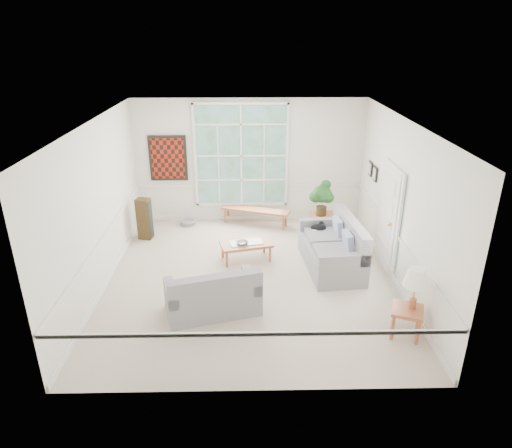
{
  "coord_description": "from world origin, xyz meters",
  "views": [
    {
      "loc": [
        -0.06,
        -7.72,
        4.44
      ],
      "look_at": [
        0.1,
        0.2,
        1.05
      ],
      "focal_mm": 32.0,
      "sensor_mm": 36.0,
      "label": 1
    }
  ],
  "objects": [
    {
      "name": "loveseat_right",
      "position": [
        1.61,
        0.43,
        0.5
      ],
      "size": [
        1.13,
        1.95,
        1.01
      ],
      "primitive_type": "cube",
      "rotation": [
        0.0,
        0.0,
        0.09
      ],
      "color": "gray",
      "rests_on": "floor"
    },
    {
      "name": "wall_left",
      "position": [
        -2.75,
        0.0,
        1.5
      ],
      "size": [
        0.02,
        6.0,
        3.0
      ],
      "primitive_type": "cube",
      "color": "white",
      "rests_on": "ground"
    },
    {
      "name": "loveseat_front",
      "position": [
        -0.66,
        -1.11,
        0.42
      ],
      "size": [
        1.7,
        1.18,
        0.83
      ],
      "primitive_type": "cube",
      "rotation": [
        0.0,
        0.0,
        0.28
      ],
      "color": "gray",
      "rests_on": "floor"
    },
    {
      "name": "wall_right",
      "position": [
        2.75,
        0.0,
        1.5
      ],
      "size": [
        0.02,
        6.0,
        3.0
      ],
      "primitive_type": "cube",
      "color": "white",
      "rests_on": "ground"
    },
    {
      "name": "entry_door",
      "position": [
        2.71,
        0.6,
        1.05
      ],
      "size": [
        0.08,
        0.9,
        2.1
      ],
      "primitive_type": "cube",
      "color": "white",
      "rests_on": "floor"
    },
    {
      "name": "table_lamp",
      "position": [
        2.48,
        -1.79,
        0.82
      ],
      "size": [
        0.4,
        0.4,
        0.68
      ],
      "primitive_type": null,
      "rotation": [
        0.0,
        0.0,
        -0.0
      ],
      "color": "white",
      "rests_on": "side_table"
    },
    {
      "name": "ceiling",
      "position": [
        0.0,
        0.0,
        3.0
      ],
      "size": [
        5.5,
        6.0,
        0.02
      ],
      "primitive_type": "cube",
      "color": "white",
      "rests_on": "ground"
    },
    {
      "name": "wall_back",
      "position": [
        0.0,
        3.0,
        1.5
      ],
      "size": [
        5.5,
        0.02,
        3.0
      ],
      "primitive_type": "cube",
      "color": "white",
      "rests_on": "ground"
    },
    {
      "name": "houseplant",
      "position": [
        1.62,
        1.9,
        0.94
      ],
      "size": [
        0.64,
        0.64,
        0.82
      ],
      "primitive_type": null,
      "rotation": [
        0.0,
        0.0,
        -0.46
      ],
      "color": "#1D4B1D",
      "rests_on": "end_table"
    },
    {
      "name": "cat",
      "position": [
        1.44,
        1.07,
        0.59
      ],
      "size": [
        0.38,
        0.32,
        0.16
      ],
      "primitive_type": "ellipsoid",
      "rotation": [
        0.0,
        0.0,
        -0.29
      ],
      "color": "black",
      "rests_on": "loveseat_right"
    },
    {
      "name": "window_back",
      "position": [
        -0.2,
        2.96,
        1.65
      ],
      "size": [
        2.3,
        0.08,
        2.4
      ],
      "primitive_type": "cube",
      "color": "white",
      "rests_on": "wall_back"
    },
    {
      "name": "wall_frame_far",
      "position": [
        2.71,
        2.15,
        1.55
      ],
      "size": [
        0.04,
        0.26,
        0.32
      ],
      "primitive_type": "cube",
      "color": "black",
      "rests_on": "wall_right"
    },
    {
      "name": "pewter_bowl",
      "position": [
        -0.17,
        0.71,
        0.42
      ],
      "size": [
        0.39,
        0.39,
        0.07
      ],
      "primitive_type": "imported",
      "rotation": [
        0.0,
        0.0,
        0.52
      ],
      "color": "gray",
      "rests_on": "coffee_table"
    },
    {
      "name": "pet_bed",
      "position": [
        -1.53,
        2.65,
        0.06
      ],
      "size": [
        0.39,
        0.39,
        0.11
      ],
      "primitive_type": "cylinder",
      "rotation": [
        0.0,
        0.0,
        -0.03
      ],
      "color": "slate",
      "rests_on": "floor"
    },
    {
      "name": "wall_front",
      "position": [
        0.0,
        -3.0,
        1.5
      ],
      "size": [
        5.5,
        0.02,
        3.0
      ],
      "primitive_type": "cube",
      "color": "white",
      "rests_on": "ground"
    },
    {
      "name": "floor_speaker",
      "position": [
        -2.4,
        1.89,
        0.48
      ],
      "size": [
        0.34,
        0.29,
        0.96
      ],
      "primitive_type": "cube",
      "rotation": [
        0.0,
        0.0,
        -0.22
      ],
      "color": "#382812",
      "rests_on": "floor"
    },
    {
      "name": "coffee_table",
      "position": [
        -0.09,
        0.78,
        0.19
      ],
      "size": [
        1.15,
        0.8,
        0.39
      ],
      "primitive_type": "cube",
      "rotation": [
        0.0,
        0.0,
        0.24
      ],
      "color": "#A65635",
      "rests_on": "floor"
    },
    {
      "name": "door_sidelight",
      "position": [
        2.71,
        -0.03,
        1.15
      ],
      "size": [
        0.08,
        0.26,
        1.9
      ],
      "primitive_type": "cube",
      "color": "white",
      "rests_on": "wall_right"
    },
    {
      "name": "side_table",
      "position": [
        2.4,
        -1.83,
        0.24
      ],
      "size": [
        0.6,
        0.6,
        0.48
      ],
      "primitive_type": "cube",
      "rotation": [
        0.0,
        0.0,
        -0.36
      ],
      "color": "#A65635",
      "rests_on": "floor"
    },
    {
      "name": "window_bench",
      "position": [
        0.13,
        2.65,
        0.2
      ],
      "size": [
        1.71,
        0.86,
        0.39
      ],
      "primitive_type": "cube",
      "rotation": [
        0.0,
        0.0,
        -0.33
      ],
      "color": "#A65635",
      "rests_on": "floor"
    },
    {
      "name": "wall_frame_near",
      "position": [
        2.71,
        1.75,
        1.55
      ],
      "size": [
        0.04,
        0.26,
        0.32
      ],
      "primitive_type": "cube",
      "color": "black",
      "rests_on": "wall_right"
    },
    {
      "name": "end_table",
      "position": [
        1.66,
        1.93,
        0.27
      ],
      "size": [
        0.54,
        0.54,
        0.53
      ],
      "primitive_type": "cube",
      "rotation": [
        0.0,
        0.0,
        -0.02
      ],
      "color": "#A65635",
      "rests_on": "floor"
    },
    {
      "name": "wall_art",
      "position": [
        -1.95,
        2.95,
        1.6
      ],
      "size": [
        0.9,
        0.06,
        1.1
      ],
      "primitive_type": "cube",
      "color": "#5A140A",
      "rests_on": "wall_back"
    },
    {
      "name": "floor",
      "position": [
        0.0,
        0.0,
        -0.01
      ],
      "size": [
        5.5,
        6.0,
        0.01
      ],
      "primitive_type": "cube",
      "color": "#B9A999",
      "rests_on": "ground"
    }
  ]
}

